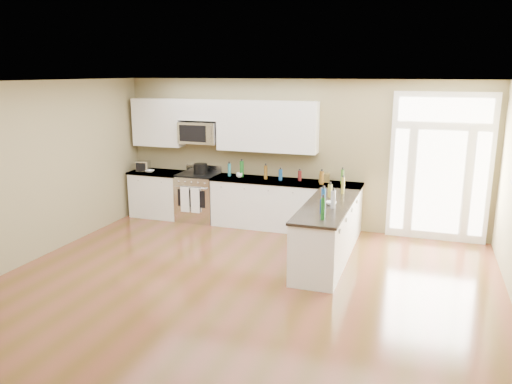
% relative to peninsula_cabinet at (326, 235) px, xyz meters
% --- Properties ---
extents(ground, '(8.00, 8.00, 0.00)m').
position_rel_peninsula_cabinet_xyz_m(ground, '(-0.93, -2.24, -0.43)').
color(ground, brown).
extents(room_shell, '(8.00, 8.00, 8.00)m').
position_rel_peninsula_cabinet_xyz_m(room_shell, '(-0.93, -2.24, 1.27)').
color(room_shell, '#897E56').
rests_on(room_shell, ground).
extents(back_cabinet_left, '(1.10, 0.66, 0.94)m').
position_rel_peninsula_cabinet_xyz_m(back_cabinet_left, '(-3.80, 1.45, 0.00)').
color(back_cabinet_left, white).
rests_on(back_cabinet_left, ground).
extents(back_cabinet_right, '(2.85, 0.66, 0.94)m').
position_rel_peninsula_cabinet_xyz_m(back_cabinet_right, '(-1.08, 1.45, 0.00)').
color(back_cabinet_right, white).
rests_on(back_cabinet_right, ground).
extents(peninsula_cabinet, '(0.69, 2.32, 0.94)m').
position_rel_peninsula_cabinet_xyz_m(peninsula_cabinet, '(0.00, 0.00, 0.00)').
color(peninsula_cabinet, white).
rests_on(peninsula_cabinet, ground).
extents(upper_cabinet_left, '(1.04, 0.33, 0.95)m').
position_rel_peninsula_cabinet_xyz_m(upper_cabinet_left, '(-3.81, 1.59, 1.49)').
color(upper_cabinet_left, white).
rests_on(upper_cabinet_left, room_shell).
extents(upper_cabinet_right, '(1.94, 0.33, 0.95)m').
position_rel_peninsula_cabinet_xyz_m(upper_cabinet_right, '(-1.50, 1.59, 1.49)').
color(upper_cabinet_right, white).
rests_on(upper_cabinet_right, room_shell).
extents(upper_cabinet_short, '(0.82, 0.33, 0.40)m').
position_rel_peninsula_cabinet_xyz_m(upper_cabinet_short, '(-2.88, 1.59, 1.77)').
color(upper_cabinet_short, white).
rests_on(upper_cabinet_short, room_shell).
extents(microwave, '(0.78, 0.41, 0.42)m').
position_rel_peninsula_cabinet_xyz_m(microwave, '(-2.88, 1.56, 1.33)').
color(microwave, silver).
rests_on(microwave, room_shell).
extents(entry_door, '(1.70, 0.10, 2.60)m').
position_rel_peninsula_cabinet_xyz_m(entry_door, '(1.62, 1.71, 0.87)').
color(entry_door, white).
rests_on(entry_door, ground).
extents(kitchen_range, '(0.78, 0.69, 1.08)m').
position_rel_peninsula_cabinet_xyz_m(kitchen_range, '(-2.89, 1.45, 0.04)').
color(kitchen_range, silver).
rests_on(kitchen_range, ground).
extents(stockpot, '(0.33, 0.33, 0.21)m').
position_rel_peninsula_cabinet_xyz_m(stockpot, '(-2.85, 1.49, 0.62)').
color(stockpot, black).
rests_on(stockpot, kitchen_range).
extents(toaster_oven, '(0.28, 0.23, 0.22)m').
position_rel_peninsula_cabinet_xyz_m(toaster_oven, '(-4.07, 1.37, 0.61)').
color(toaster_oven, silver).
rests_on(toaster_oven, back_cabinet_left).
extents(cardboard_box, '(0.22, 0.17, 0.16)m').
position_rel_peninsula_cabinet_xyz_m(cardboard_box, '(-0.37, 1.58, 0.59)').
color(cardboard_box, brown).
rests_on(cardboard_box, back_cabinet_right).
extents(bowl_left, '(0.18, 0.18, 0.04)m').
position_rel_peninsula_cabinet_xyz_m(bowl_left, '(-3.90, 1.32, 0.53)').
color(bowl_left, white).
rests_on(bowl_left, back_cabinet_left).
extents(bowl_peninsula, '(0.20, 0.20, 0.05)m').
position_rel_peninsula_cabinet_xyz_m(bowl_peninsula, '(0.06, -0.02, 0.53)').
color(bowl_peninsula, white).
rests_on(bowl_peninsula, peninsula_cabinet).
extents(cup_counter, '(0.15, 0.15, 0.09)m').
position_rel_peninsula_cabinet_xyz_m(cup_counter, '(-2.00, 1.43, 0.55)').
color(cup_counter, white).
rests_on(cup_counter, back_cabinet_right).
extents(counter_bottles, '(2.41, 2.43, 0.31)m').
position_rel_peninsula_cabinet_xyz_m(counter_bottles, '(-0.62, 0.75, 0.63)').
color(counter_bottles, '#19591E').
rests_on(counter_bottles, back_cabinet_right).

